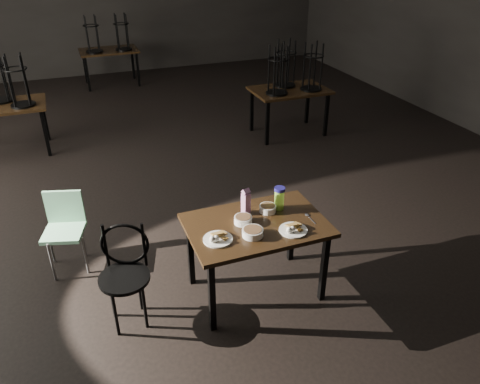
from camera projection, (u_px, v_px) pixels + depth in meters
name	position (u px, v px, depth m)	size (l,w,h in m)	color
main_table	(256.00, 231.00, 4.07)	(1.20, 0.80, 0.75)	black
plate_left	(218.00, 238.00, 3.80)	(0.24, 0.24, 0.08)	white
plate_right	(293.00, 229.00, 3.92)	(0.24, 0.24, 0.08)	white
bowl_near	(243.00, 220.00, 4.02)	(0.16, 0.16, 0.06)	white
bowl_far	(268.00, 208.00, 4.19)	(0.15, 0.15, 0.06)	white
bowl_big	(253.00, 232.00, 3.85)	(0.18, 0.18, 0.06)	white
juice_carton	(246.00, 202.00, 4.12)	(0.08, 0.08, 0.25)	#8E197C
water_bottle	(279.00, 198.00, 4.19)	(0.13, 0.13, 0.21)	#A9F147
spoon	(308.00, 216.00, 4.13)	(0.04, 0.18, 0.01)	silver
bentwood_chair	(125.00, 268.00, 3.85)	(0.46, 0.46, 0.89)	black
school_chair	(64.00, 224.00, 4.52)	(0.45, 0.45, 0.79)	#70AE87
bg_table_left	(1.00, 103.00, 6.73)	(1.20, 0.80, 1.48)	black
bg_table_right	(290.00, 88.00, 7.41)	(1.20, 0.80, 1.48)	black
bg_table_far	(109.00, 50.00, 9.86)	(1.20, 0.80, 1.48)	black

